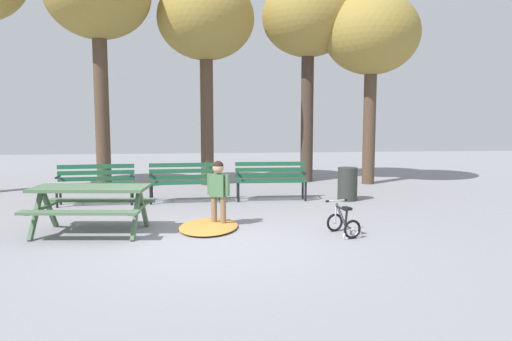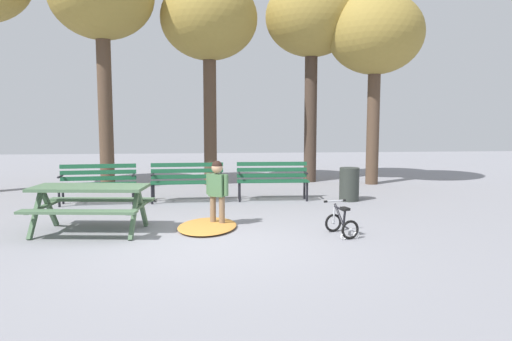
{
  "view_description": "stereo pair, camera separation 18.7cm",
  "coord_description": "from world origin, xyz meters",
  "px_view_note": "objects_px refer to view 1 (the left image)",
  "views": [
    {
      "loc": [
        -0.12,
        -7.02,
        1.88
      ],
      "look_at": [
        0.89,
        2.15,
        0.85
      ],
      "focal_mm": 34.06,
      "sensor_mm": 36.0,
      "label": 1
    },
    {
      "loc": [
        0.07,
        -7.04,
        1.88
      ],
      "look_at": [
        0.89,
        2.15,
        0.85
      ],
      "focal_mm": 34.06,
      "sensor_mm": 36.0,
      "label": 2
    }
  ],
  "objects_px": {
    "park_bench_far_left": "(96,181)",
    "trash_bin": "(347,184)",
    "picnic_table": "(91,197)",
    "park_bench_left": "(186,179)",
    "kids_bicycle": "(344,223)",
    "park_bench_right": "(271,177)",
    "child_standing": "(218,188)"
  },
  "relations": [
    {
      "from": "picnic_table",
      "to": "park_bench_far_left",
      "type": "bearing_deg",
      "value": 100.29
    },
    {
      "from": "picnic_table",
      "to": "kids_bicycle",
      "type": "height_order",
      "value": "picnic_table"
    },
    {
      "from": "child_standing",
      "to": "picnic_table",
      "type": "bearing_deg",
      "value": -171.9
    },
    {
      "from": "picnic_table",
      "to": "park_bench_far_left",
      "type": "xyz_separation_m",
      "value": [
        -0.48,
        2.67,
        -0.08
      ]
    },
    {
      "from": "picnic_table",
      "to": "park_bench_far_left",
      "type": "relative_size",
      "value": 1.19
    },
    {
      "from": "park_bench_right",
      "to": "child_standing",
      "type": "relative_size",
      "value": 1.42
    },
    {
      "from": "kids_bicycle",
      "to": "trash_bin",
      "type": "distance_m",
      "value": 3.3
    },
    {
      "from": "picnic_table",
      "to": "park_bench_left",
      "type": "xyz_separation_m",
      "value": [
        1.42,
        2.79,
        -0.08
      ]
    },
    {
      "from": "park_bench_left",
      "to": "trash_bin",
      "type": "height_order",
      "value": "park_bench_left"
    },
    {
      "from": "park_bench_right",
      "to": "child_standing",
      "type": "xyz_separation_m",
      "value": [
        -1.27,
        -2.55,
        0.16
      ]
    },
    {
      "from": "picnic_table",
      "to": "kids_bicycle",
      "type": "distance_m",
      "value": 4.07
    },
    {
      "from": "picnic_table",
      "to": "park_bench_far_left",
      "type": "distance_m",
      "value": 2.71
    },
    {
      "from": "park_bench_far_left",
      "to": "park_bench_left",
      "type": "height_order",
      "value": "same"
    },
    {
      "from": "park_bench_far_left",
      "to": "kids_bicycle",
      "type": "height_order",
      "value": "park_bench_far_left"
    },
    {
      "from": "park_bench_left",
      "to": "kids_bicycle",
      "type": "xyz_separation_m",
      "value": [
        2.59,
        -3.35,
        -0.31
      ]
    },
    {
      "from": "park_bench_far_left",
      "to": "kids_bicycle",
      "type": "xyz_separation_m",
      "value": [
        4.49,
        -3.23,
        -0.31
      ]
    },
    {
      "from": "picnic_table",
      "to": "child_standing",
      "type": "distance_m",
      "value": 2.08
    },
    {
      "from": "park_bench_left",
      "to": "park_bench_far_left",
      "type": "bearing_deg",
      "value": -176.27
    },
    {
      "from": "picnic_table",
      "to": "trash_bin",
      "type": "distance_m",
      "value": 5.65
    },
    {
      "from": "child_standing",
      "to": "kids_bicycle",
      "type": "relative_size",
      "value": 1.83
    },
    {
      "from": "park_bench_far_left",
      "to": "trash_bin",
      "type": "height_order",
      "value": "park_bench_far_left"
    },
    {
      "from": "picnic_table",
      "to": "park_bench_left",
      "type": "height_order",
      "value": "park_bench_left"
    },
    {
      "from": "picnic_table",
      "to": "kids_bicycle",
      "type": "xyz_separation_m",
      "value": [
        4.01,
        -0.56,
        -0.39
      ]
    },
    {
      "from": "child_standing",
      "to": "park_bench_right",
      "type": "bearing_deg",
      "value": 63.58
    },
    {
      "from": "picnic_table",
      "to": "park_bench_right",
      "type": "xyz_separation_m",
      "value": [
        3.32,
        2.84,
        -0.08
      ]
    },
    {
      "from": "park_bench_right",
      "to": "child_standing",
      "type": "distance_m",
      "value": 2.85
    },
    {
      "from": "kids_bicycle",
      "to": "child_standing",
      "type": "bearing_deg",
      "value": 156.42
    },
    {
      "from": "park_bench_right",
      "to": "trash_bin",
      "type": "height_order",
      "value": "park_bench_right"
    },
    {
      "from": "trash_bin",
      "to": "park_bench_right",
      "type": "bearing_deg",
      "value": 170.88
    },
    {
      "from": "child_standing",
      "to": "kids_bicycle",
      "type": "bearing_deg",
      "value": -23.58
    },
    {
      "from": "park_bench_left",
      "to": "kids_bicycle",
      "type": "bearing_deg",
      "value": -52.32
    },
    {
      "from": "park_bench_right",
      "to": "child_standing",
      "type": "height_order",
      "value": "child_standing"
    }
  ]
}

